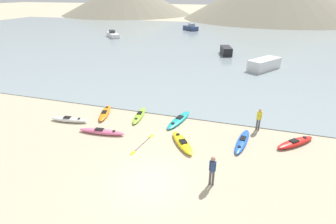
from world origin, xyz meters
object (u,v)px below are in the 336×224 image
Objects in this scene: person_near_foreground at (212,169)px; moored_boat_3 at (191,28)px; kayak_on_sand_6 at (182,143)px; moored_boat_1 at (264,64)px; kayak_on_sand_0 at (179,120)px; kayak_on_sand_3 at (69,120)px; person_near_waterline at (259,118)px; moored_boat_2 at (113,35)px; kayak_on_sand_2 at (102,132)px; moored_boat_0 at (226,51)px; kayak_on_sand_5 at (105,113)px; kayak_on_sand_7 at (139,115)px; kayak_on_sand_4 at (242,141)px; loose_paddle at (142,144)px; kayak_on_sand_1 at (295,142)px.

moored_boat_3 is (-14.21, 57.72, -0.33)m from person_near_foreground.
kayak_on_sand_6 is 0.58× the size of moored_boat_1.
kayak_on_sand_3 reaches higher than kayak_on_sand_0.
person_near_waterline is 0.34× the size of moored_boat_2.
kayak_on_sand_2 is 0.92× the size of moored_boat_0.
kayak_on_sand_6 is at bearing -19.80° from kayak_on_sand_5.
kayak_on_sand_7 is at bearing 144.94° from kayak_on_sand_6.
kayak_on_sand_4 is 19.45m from moored_boat_1.
moored_boat_2 reaches higher than loose_paddle.
kayak_on_sand_3 is at bearing -176.75° from kayak_on_sand_4.
kayak_on_sand_2 is 3.66m from kayak_on_sand_7.
kayak_on_sand_6 is 0.65× the size of moored_boat_3.
kayak_on_sand_6 is 0.92× the size of kayak_on_sand_7.
person_near_foreground is 24.36m from moored_boat_1.
loose_paddle is (-2.54, -0.75, -0.15)m from kayak_on_sand_6.
kayak_on_sand_1 is 0.90× the size of kayak_on_sand_5.
kayak_on_sand_3 is at bearing -153.78° from kayak_on_sand_7.
moored_boat_1 reaches higher than kayak_on_sand_3.
moored_boat_3 is 55.86m from loose_paddle.
kayak_on_sand_6 is at bearing -35.06° from kayak_on_sand_7.
person_near_waterline is (14.00, 2.92, 0.81)m from kayak_on_sand_3.
moored_boat_0 is 9.24m from moored_boat_1.
kayak_on_sand_1 is at bearing 17.35° from kayak_on_sand_6.
kayak_on_sand_3 reaches higher than kayak_on_sand_6.
moored_boat_2 reaches higher than kayak_on_sand_3.
kayak_on_sand_0 is 1.03× the size of kayak_on_sand_4.
kayak_on_sand_5 is 51.93m from moored_boat_3.
kayak_on_sand_3 is at bearing -126.27° from moored_boat_1.
person_near_waterline reaches higher than kayak_on_sand_2.
kayak_on_sand_7 is (-3.26, -0.18, 0.00)m from kayak_on_sand_0.
kayak_on_sand_3 is 9.28m from kayak_on_sand_6.
kayak_on_sand_5 is 12.07m from person_near_waterline.
kayak_on_sand_1 is 7.49m from kayak_on_sand_6.
kayak_on_sand_2 is at bearing -62.97° from moored_boat_2.
person_near_waterline reaches higher than kayak_on_sand_7.
kayak_on_sand_7 is at bearing -59.02° from moored_boat_2.
moored_boat_2 is at bearing 150.44° from moored_boat_1.
kayak_on_sand_5 is 2.91m from kayak_on_sand_7.
moored_boat_2 is (-32.75, 36.19, 0.40)m from kayak_on_sand_1.
kayak_on_sand_3 is 6.86m from loose_paddle.
kayak_on_sand_3 is (-16.40, -1.56, 0.01)m from kayak_on_sand_1.
kayak_on_sand_5 is 0.62× the size of moored_boat_2.
kayak_on_sand_2 reaches higher than kayak_on_sand_4.
kayak_on_sand_2 is 1.11× the size of kayak_on_sand_5.
moored_boat_3 is (-10.65, 51.08, 0.53)m from kayak_on_sand_0.
moored_boat_0 is (-7.22, 25.92, 0.50)m from kayak_on_sand_1.
person_near_foreground is (-1.35, -4.80, 0.87)m from kayak_on_sand_4.
kayak_on_sand_6 is 4.26m from person_near_foreground.
kayak_on_sand_6 is (9.25, -0.67, -0.01)m from kayak_on_sand_3.
kayak_on_sand_7 is 1.83× the size of person_near_foreground.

